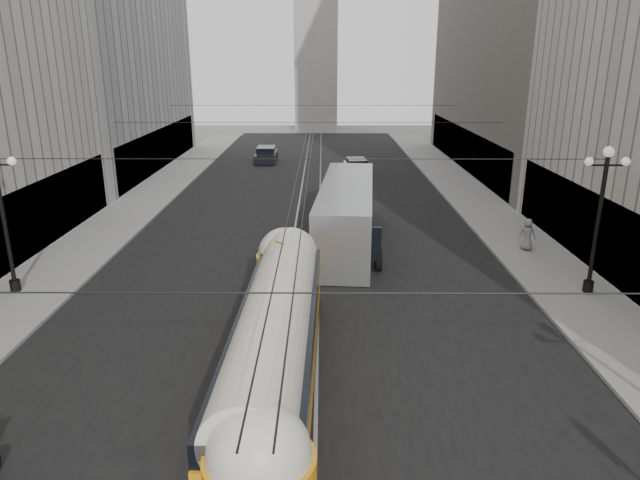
{
  "coord_description": "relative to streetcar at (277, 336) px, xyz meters",
  "views": [
    {
      "loc": [
        0.93,
        -5.22,
        9.92
      ],
      "look_at": [
        0.85,
        14.54,
        3.62
      ],
      "focal_mm": 32.0,
      "sensor_mm": 36.0,
      "label": 1
    }
  ],
  "objects": [
    {
      "name": "lamppost_right_mid",
      "position": [
        13.1,
        7.11,
        2.13
      ],
      "size": [
        1.86,
        0.44,
        6.37
      ],
      "color": "black",
      "rests_on": "sidewalk_right"
    },
    {
      "name": "pedestrian_sidewalk_right",
      "position": [
        12.34,
        12.86,
        -0.61
      ],
      "size": [
        0.97,
        0.79,
        1.71
      ],
      "primitive_type": "imported",
      "rotation": [
        0.0,
        0.0,
        2.75
      ],
      "color": "gray",
      "rests_on": "sidewalk_right"
    },
    {
      "name": "city_bus",
      "position": [
        2.78,
        14.49,
        0.23
      ],
      "size": [
        3.86,
        13.44,
        3.37
      ],
      "color": "gray",
      "rests_on": "ground"
    },
    {
      "name": "lamppost_left_mid",
      "position": [
        -12.1,
        7.11,
        2.13
      ],
      "size": [
        1.86,
        0.44,
        6.37
      ],
      "color": "black",
      "rests_on": "sidewalk_left"
    },
    {
      "name": "distant_tower",
      "position": [
        0.5,
        69.11,
        13.35
      ],
      "size": [
        6.0,
        6.0,
        31.36
      ],
      "color": "#B2AFA8",
      "rests_on": "ground"
    },
    {
      "name": "streetcar",
      "position": [
        0.0,
        0.0,
        0.0
      ],
      "size": [
        2.68,
        15.17,
        3.3
      ],
      "color": "orange",
      "rests_on": "ground"
    },
    {
      "name": "sedan_white_far",
      "position": [
        4.47,
        34.51,
        -0.98
      ],
      "size": [
        2.21,
        4.58,
        1.4
      ],
      "color": "white",
      "rests_on": "ground"
    },
    {
      "name": "road",
      "position": [
        0.5,
        21.61,
        -1.61
      ],
      "size": [
        20.0,
        85.0,
        0.02
      ],
      "primitive_type": "cube",
      "color": "black",
      "rests_on": "ground"
    },
    {
      "name": "sidewalk_right",
      "position": [
        12.5,
        25.11,
        -1.54
      ],
      "size": [
        4.0,
        72.0,
        0.15
      ],
      "primitive_type": "cube",
      "color": "gray",
      "rests_on": "ground"
    },
    {
      "name": "rail_right",
      "position": [
        1.25,
        21.61,
        -1.61
      ],
      "size": [
        0.12,
        85.0,
        0.04
      ],
      "primitive_type": "cube",
      "color": "gray",
      "rests_on": "ground"
    },
    {
      "name": "building_left_far",
      "position": [
        -19.49,
        37.11,
        12.7
      ],
      "size": [
        12.6,
        28.6,
        28.6
      ],
      "color": "#999999",
      "rests_on": "ground"
    },
    {
      "name": "rail_left",
      "position": [
        -0.25,
        21.61,
        -1.61
      ],
      "size": [
        0.12,
        85.0,
        0.04
      ],
      "primitive_type": "cube",
      "color": "gray",
      "rests_on": "ground"
    },
    {
      "name": "sedan_dark_far",
      "position": [
        -4.22,
        40.87,
        -0.92
      ],
      "size": [
        2.09,
        4.88,
        1.53
      ],
      "color": "black",
      "rests_on": "ground"
    },
    {
      "name": "sidewalk_left",
      "position": [
        -11.5,
        25.11,
        -1.54
      ],
      "size": [
        4.0,
        72.0,
        0.15
      ],
      "primitive_type": "cube",
      "color": "gray",
      "rests_on": "ground"
    },
    {
      "name": "catenary",
      "position": [
        0.62,
        20.6,
        4.27
      ],
      "size": [
        25.0,
        72.0,
        0.23
      ],
      "color": "black",
      "rests_on": "ground"
    }
  ]
}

